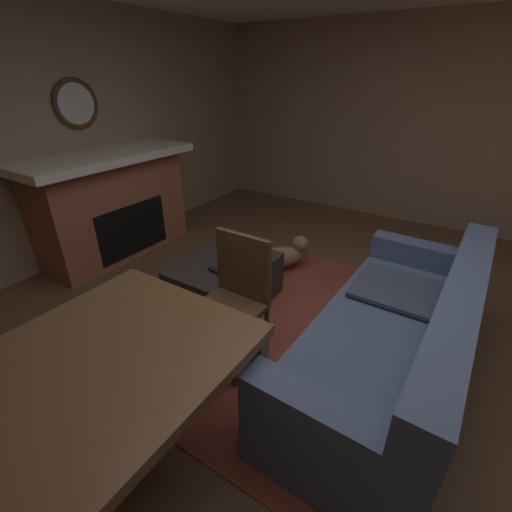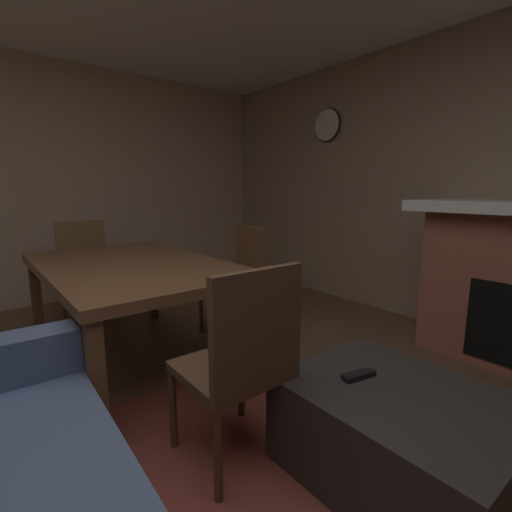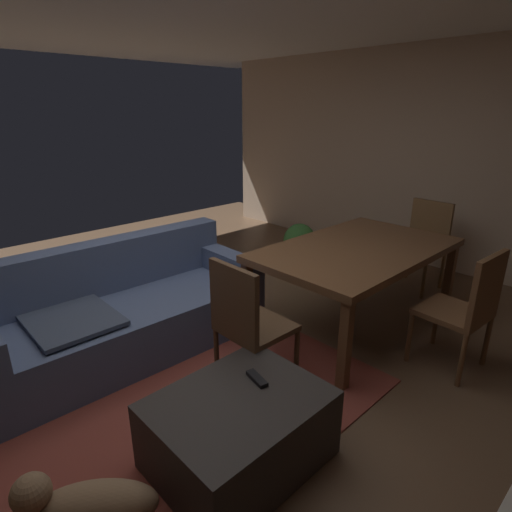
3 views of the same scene
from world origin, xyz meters
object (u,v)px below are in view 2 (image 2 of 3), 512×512
tv_remote (359,375)px  dining_table (132,272)px  ottoman_coffee_table (397,436)px  dining_chair_south (241,274)px  dining_chair_west (243,357)px  dining_chair_east (85,264)px  wall_clock (327,125)px

tv_remote → dining_table: (1.59, 0.41, 0.25)m
ottoman_coffee_table → dining_chair_south: size_ratio=0.96×
dining_chair_west → dining_chair_east: 2.57m
ottoman_coffee_table → dining_table: dining_table is taller
tv_remote → dining_chair_east: bearing=20.3°
ottoman_coffee_table → dining_chair_west: (0.48, 0.46, 0.32)m
tv_remote → dining_chair_west: size_ratio=0.17×
dining_chair_west → ottoman_coffee_table: bearing=-136.1°
dining_chair_east → tv_remote: bearing=-171.9°
tv_remote → wall_clock: bearing=-33.5°
dining_chair_west → dining_chair_east: size_ratio=1.00×
tv_remote → dining_chair_south: (1.58, -0.52, 0.10)m
dining_chair_east → ottoman_coffee_table: bearing=-171.5°
dining_chair_east → wall_clock: (-0.92, -2.42, 1.42)m
dining_table → wall_clock: 2.76m
dining_chair_west → wall_clock: (1.66, -2.42, 1.42)m
dining_chair_south → dining_chair_east: (1.29, 0.93, 0.00)m
dining_chair_east → dining_chair_west: bearing=179.9°
tv_remote → dining_chair_east: size_ratio=0.17×
ottoman_coffee_table → tv_remote: (0.18, 0.04, 0.22)m
ottoman_coffee_table → wall_clock: size_ratio=2.47×
dining_table → dining_chair_west: (-1.29, 0.00, -0.15)m
wall_clock → tv_remote: bearing=134.3°
ottoman_coffee_table → dining_chair_south: dining_chair_south is taller
tv_remote → dining_chair_east: dining_chair_east is taller
dining_table → dining_chair_south: dining_chair_south is taller
dining_chair_south → tv_remote: bearing=161.7°
tv_remote → dining_chair_south: 1.67m
dining_chair_east → wall_clock: size_ratio=2.56×
dining_chair_west → tv_remote: bearing=-126.1°
dining_table → tv_remote: bearing=-165.4°
dining_chair_east → wall_clock: 2.95m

